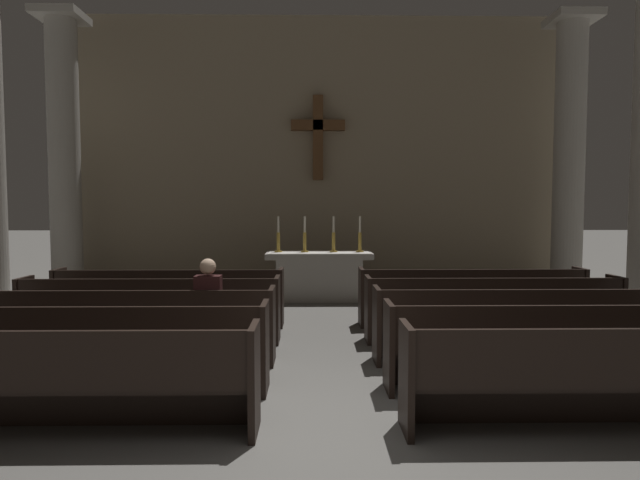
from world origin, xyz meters
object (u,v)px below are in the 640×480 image
Objects in this scene: pew_right_row_2 at (559,346)px; candlestick_outer_right at (360,240)px; pew_left_row_4 at (151,310)px; candlestick_outer_left at (278,240)px; column_right_third at (569,160)px; candlestick_inner_right at (334,240)px; pew_right_row_1 at (615,378)px; pew_left_row_2 at (91,348)px; pew_left_row_1 at (41,381)px; candlestick_inner_left at (305,240)px; pew_left_row_3 at (126,326)px; altar at (319,275)px; column_left_third at (64,159)px; pew_right_row_4 at (493,309)px; pew_right_row_5 at (471,297)px; pew_right_row_3 at (521,325)px; pew_left_row_5 at (170,297)px; lone_worshipper at (210,308)px.

candlestick_outer_right is (-1.61, 5.63, 0.77)m from pew_right_row_2.
candlestick_outer_left is at bearing 65.41° from pew_left_row_4.
column_right_third is 8.26× the size of candlestick_inner_right.
pew_right_row_1 is at bearing -112.63° from column_right_third.
pew_right_row_1 is (4.92, -1.05, 0.00)m from pew_left_row_2.
candlestick_outer_right is (0.55, 0.00, 0.00)m from candlestick_inner_right.
candlestick_outer_right is at bearing -170.98° from column_right_third.
pew_left_row_1 is 1.00× the size of pew_right_row_1.
pew_right_row_2 is at bearing 90.00° from pew_right_row_1.
pew_left_row_1 is at bearing -116.38° from candlestick_outer_right.
candlestick_inner_left is (2.16, 5.63, 0.77)m from pew_left_row_2.
candlestick_outer_right is at bearing 59.51° from pew_left_row_2.
altar is at bearing 61.71° from pew_left_row_3.
column_left_third is 8.26× the size of candlestick_inner_right.
candlestick_outer_right is (6.41, -0.75, -1.73)m from column_left_third.
candlestick_outer_right reaches higher than pew_right_row_4.
pew_left_row_2 and pew_right_row_1 have the same top height.
pew_right_row_5 is at bearing 40.49° from pew_left_row_1.
pew_right_row_4 is 4.30m from altar.
pew_right_row_4 is 4.54m from candlestick_inner_left.
pew_right_row_3 is 4.95× the size of candlestick_inner_left.
pew_right_row_5 is at bearing -48.82° from candlestick_inner_right.
pew_right_row_1 and pew_right_row_4 have the same top height.
altar is at bearing 69.76° from pew_left_row_1.
column_right_third reaches higher than pew_left_row_1.
pew_left_row_1 and pew_left_row_2 have the same top height.
pew_left_row_3 is 5.35m from pew_right_row_1.
column_left_third is at bearing 180.00° from column_right_third.
candlestick_inner_left reaches higher than altar.
column_right_third reaches higher than candlestick_inner_left.
pew_left_row_4 is 1.00× the size of pew_right_row_3.
pew_right_row_5 is at bearing 90.00° from pew_right_row_4.
pew_right_row_4 is 1.67× the size of altar.
pew_left_row_5 is at bearing 156.88° from pew_right_row_3.
candlestick_outer_left is at bearing 82.68° from lone_worshipper.
pew_left_row_2 is at bearing -111.02° from candlestick_inner_left.
column_left_third is 8.26× the size of candlestick_inner_left.
pew_left_row_2 is at bearing 90.00° from pew_left_row_1.
pew_right_row_5 is at bearing -21.87° from column_left_third.
column_left_third is (-8.02, 4.27, 2.51)m from pew_right_row_4.
candlestick_outer_left is (-3.31, 2.47, 0.77)m from pew_right_row_5.
altar is at bearing 118.29° from pew_right_row_3.
pew_left_row_2 is 5.35m from pew_right_row_4.
pew_left_row_1 is at bearing -147.36° from pew_right_row_4.
pew_left_row_3 is at bearing -177.85° from lone_worshipper.
pew_left_row_4 is 5.04m from pew_right_row_3.
pew_right_row_3 is 2.78× the size of lone_worshipper.
candlestick_inner_left is (-2.76, 6.68, 0.77)m from pew_right_row_1.
pew_right_row_2 is 4.05m from lone_worshipper.
altar reaches higher than pew_right_row_3.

